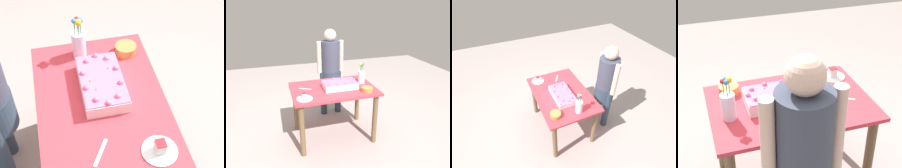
{
  "view_description": "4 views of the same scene",
  "coord_description": "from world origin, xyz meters",
  "views": [
    {
      "loc": [
        1.38,
        -0.24,
        2.4
      ],
      "look_at": [
        -0.07,
        0.09,
        0.82
      ],
      "focal_mm": 55.0,
      "sensor_mm": 36.0,
      "label": 1
    },
    {
      "loc": [
        0.78,
        2.71,
        1.94
      ],
      "look_at": [
        -0.04,
        0.08,
        0.86
      ],
      "focal_mm": 35.0,
      "sensor_mm": 36.0,
      "label": 2
    },
    {
      "loc": [
        -1.87,
        0.8,
        2.57
      ],
      "look_at": [
        0.03,
        -0.06,
        0.91
      ],
      "focal_mm": 28.0,
      "sensor_mm": 36.0,
      "label": 3
    },
    {
      "loc": [
        -0.64,
        -1.97,
        2.14
      ],
      "look_at": [
        0.03,
        0.08,
        0.87
      ],
      "focal_mm": 55.0,
      "sensor_mm": 36.0,
      "label": 4
    }
  ],
  "objects": [
    {
      "name": "cake_knife",
      "position": [
        0.38,
        -0.08,
        0.78
      ],
      "size": [
        0.17,
        0.11,
        0.0
      ],
      "primitive_type": "cube",
      "rotation": [
        0.0,
        0.0,
        5.75
      ],
      "color": "silver",
      "rests_on": "dining_table"
    },
    {
      "name": "dining_table",
      "position": [
        0.0,
        0.0,
        0.63
      ],
      "size": [
        1.16,
        0.8,
        0.77
      ],
      "color": "#CD3542",
      "rests_on": "ground_plane"
    },
    {
      "name": "person_standing",
      "position": [
        -0.16,
        -0.7,
        0.85
      ],
      "size": [
        0.45,
        0.31,
        1.49
      ],
      "rotation": [
        0.0,
        0.0,
        1.57
      ],
      "color": "#293749",
      "rests_on": "ground_plane"
    },
    {
      "name": "ground_plane",
      "position": [
        0.0,
        0.0,
        0.0
      ],
      "size": [
        8.0,
        8.0,
        0.0
      ],
      "primitive_type": "plane",
      "color": "#A29592"
    },
    {
      "name": "flower_vase",
      "position": [
        -0.45,
        -0.06,
        0.89
      ],
      "size": [
        0.1,
        0.1,
        0.31
      ],
      "color": "white",
      "rests_on": "dining_table"
    },
    {
      "name": "serving_plate_with_slice",
      "position": [
        0.44,
        0.24,
        0.8
      ],
      "size": [
        0.2,
        0.2,
        0.08
      ],
      "color": "white",
      "rests_on": "dining_table"
    },
    {
      "name": "sheet_cake",
      "position": [
        -0.09,
        0.02,
        0.82
      ],
      "size": [
        0.46,
        0.27,
        0.12
      ],
      "color": "white",
      "rests_on": "dining_table"
    },
    {
      "name": "fruit_bowl",
      "position": [
        -0.4,
        0.26,
        0.8
      ],
      "size": [
        0.15,
        0.15,
        0.06
      ],
      "primitive_type": "cylinder",
      "color": "#BD7D42",
      "rests_on": "dining_table"
    }
  ]
}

